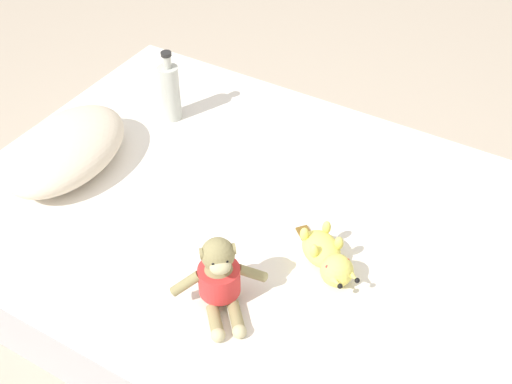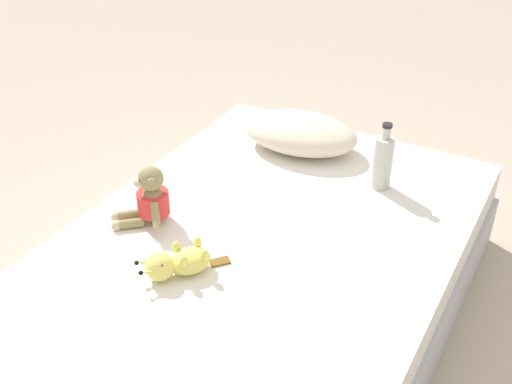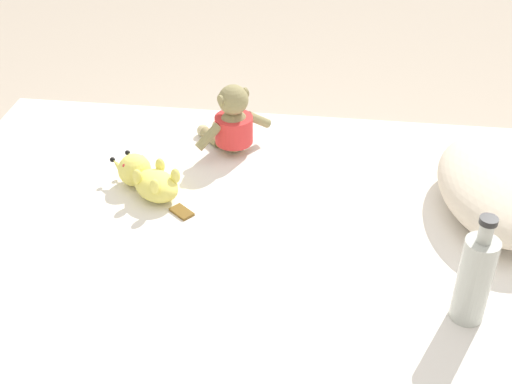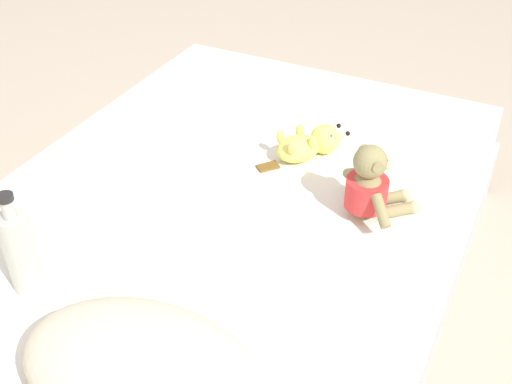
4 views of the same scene
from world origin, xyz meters
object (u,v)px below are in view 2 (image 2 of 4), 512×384
at_px(bed, 262,279).
at_px(glass_bottle, 383,162).
at_px(pillow, 300,133).
at_px(plush_monkey, 150,199).
at_px(plush_yellow_creature, 177,263).

relative_size(bed, glass_bottle, 6.86).
height_order(pillow, glass_bottle, glass_bottle).
xyz_separation_m(bed, plush_monkey, (-0.42, -0.13, 0.31)).
relative_size(bed, plush_monkey, 7.78).
distance_m(plush_monkey, plush_yellow_creature, 0.35).
bearing_deg(plush_monkey, bed, 16.84).
height_order(bed, plush_yellow_creature, plush_yellow_creature).
relative_size(pillow, plush_yellow_creature, 1.91).
xyz_separation_m(plush_yellow_creature, glass_bottle, (0.41, 0.88, 0.07)).
bearing_deg(plush_yellow_creature, glass_bottle, 65.17).
bearing_deg(bed, pillow, 104.70).
height_order(bed, plush_monkey, plush_monkey).
relative_size(pillow, plush_monkey, 2.19).
distance_m(pillow, plush_monkey, 0.84).
height_order(bed, pillow, pillow).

